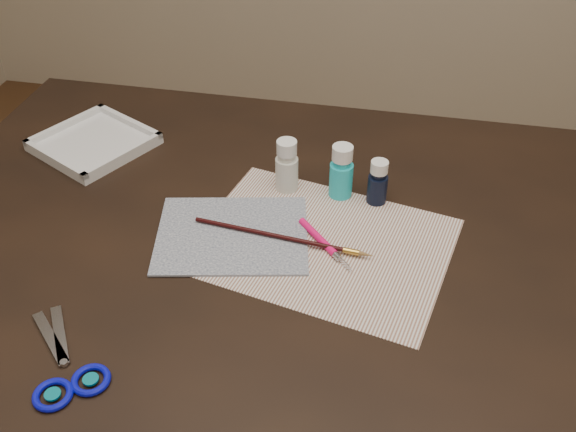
% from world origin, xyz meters
% --- Properties ---
extents(table, '(1.30, 0.90, 0.75)m').
position_xyz_m(table, '(0.00, 0.00, 0.38)').
color(table, black).
rests_on(table, ground).
extents(paper, '(0.44, 0.37, 0.00)m').
position_xyz_m(paper, '(0.05, 0.00, 0.75)').
color(paper, white).
rests_on(paper, table).
extents(canvas, '(0.27, 0.24, 0.00)m').
position_xyz_m(canvas, '(-0.09, -0.01, 0.75)').
color(canvas, '#131E3F').
rests_on(canvas, paper).
extents(paint_bottle_white, '(0.04, 0.04, 0.10)m').
position_xyz_m(paint_bottle_white, '(-0.03, 0.14, 0.80)').
color(paint_bottle_white, silver).
rests_on(paint_bottle_white, table).
extents(paint_bottle_cyan, '(0.05, 0.05, 0.10)m').
position_xyz_m(paint_bottle_cyan, '(0.06, 0.14, 0.80)').
color(paint_bottle_cyan, '#1DC2D1').
rests_on(paint_bottle_cyan, table).
extents(paint_bottle_navy, '(0.04, 0.04, 0.08)m').
position_xyz_m(paint_bottle_navy, '(0.13, 0.13, 0.79)').
color(paint_bottle_navy, black).
rests_on(paint_bottle_navy, table).
extents(paintbrush, '(0.30, 0.04, 0.01)m').
position_xyz_m(paintbrush, '(-0.01, -0.00, 0.76)').
color(paintbrush, black).
rests_on(paintbrush, canvas).
extents(craft_knife, '(0.10, 0.11, 0.01)m').
position_xyz_m(craft_knife, '(0.06, -0.01, 0.76)').
color(craft_knife, '#F50D66').
rests_on(craft_knife, paper).
extents(scissors, '(0.21, 0.20, 0.01)m').
position_xyz_m(scissors, '(-0.25, -0.29, 0.76)').
color(scissors, silver).
rests_on(scissors, table).
extents(palette_tray, '(0.25, 0.25, 0.02)m').
position_xyz_m(palette_tray, '(-0.42, 0.20, 0.76)').
color(palette_tray, silver).
rests_on(palette_tray, table).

